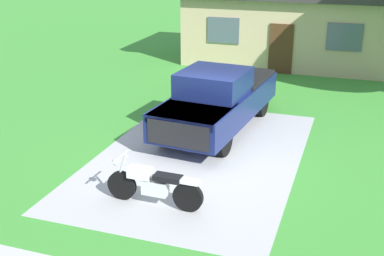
{
  "coord_description": "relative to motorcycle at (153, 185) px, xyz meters",
  "views": [
    {
      "loc": [
        3.73,
        -11.52,
        5.41
      ],
      "look_at": [
        -0.1,
        -0.3,
        0.9
      ],
      "focal_mm": 46.71,
      "sensor_mm": 36.0,
      "label": 1
    }
  ],
  "objects": [
    {
      "name": "pickup_truck",
      "position": [
        0.04,
        4.95,
        0.48
      ],
      "size": [
        2.51,
        5.78,
        1.9
      ],
      "color": "black",
      "rests_on": "ground"
    },
    {
      "name": "driveway_pad",
      "position": [
        0.14,
        2.76,
        -0.47
      ],
      "size": [
        5.17,
        8.18,
        0.01
      ],
      "primitive_type": "cube",
      "color": "#B0B0B0",
      "rests_on": "ground"
    },
    {
      "name": "neighbor_house",
      "position": [
        0.69,
        14.66,
        1.32
      ],
      "size": [
        9.6,
        5.6,
        3.5
      ],
      "color": "tan",
      "rests_on": "ground"
    },
    {
      "name": "ground_plane",
      "position": [
        0.14,
        2.76,
        -0.47
      ],
      "size": [
        80.0,
        80.0,
        0.0
      ],
      "primitive_type": "plane",
      "color": "green"
    },
    {
      "name": "motorcycle",
      "position": [
        0.0,
        0.0,
        0.0
      ],
      "size": [
        2.21,
        0.7,
        1.09
      ],
      "color": "black",
      "rests_on": "ground"
    }
  ]
}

